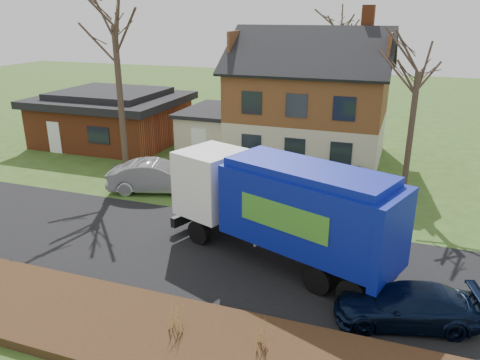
% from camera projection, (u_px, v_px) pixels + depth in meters
% --- Properties ---
extents(ground, '(120.00, 120.00, 0.00)m').
position_uv_depth(ground, '(185.00, 247.00, 18.65)').
color(ground, '#334C19').
rests_on(ground, ground).
extents(road, '(80.00, 7.00, 0.02)m').
position_uv_depth(road, '(185.00, 247.00, 18.64)').
color(road, black).
rests_on(road, ground).
extents(mulch_verge, '(80.00, 3.50, 0.30)m').
position_uv_depth(mulch_verge, '(106.00, 322.00, 13.90)').
color(mulch_verge, black).
rests_on(mulch_verge, ground).
extents(main_house, '(12.95, 8.95, 9.26)m').
position_uv_depth(main_house, '(302.00, 94.00, 29.14)').
color(main_house, '#BFB59A').
rests_on(main_house, ground).
extents(ranch_house, '(9.80, 8.20, 3.70)m').
position_uv_depth(ranch_house, '(112.00, 117.00, 33.36)').
color(ranch_house, brown).
rests_on(ranch_house, ground).
extents(garbage_truck, '(9.44, 5.52, 3.93)m').
position_uv_depth(garbage_truck, '(284.00, 205.00, 16.93)').
color(garbage_truck, black).
rests_on(garbage_truck, ground).
extents(silver_sedan, '(5.25, 3.15, 1.63)m').
position_uv_depth(silver_sedan, '(157.00, 177.00, 24.23)').
color(silver_sedan, '#A3A5AA').
rests_on(silver_sedan, ground).
extents(navy_wagon, '(4.52, 2.69, 1.23)m').
position_uv_depth(navy_wagon, '(407.00, 305.00, 13.92)').
color(navy_wagon, black).
rests_on(navy_wagon, ground).
extents(tree_front_west, '(3.83, 3.83, 11.39)m').
position_uv_depth(tree_front_west, '(112.00, 1.00, 24.50)').
color(tree_front_west, '#46352A').
rests_on(tree_front_west, ground).
extents(tree_front_east, '(3.23, 3.23, 8.96)m').
position_uv_depth(tree_front_east, '(421.00, 49.00, 21.25)').
color(tree_front_east, '#443228').
rests_on(tree_front_east, ground).
extents(tree_back, '(3.46, 3.46, 10.95)m').
position_uv_depth(tree_back, '(343.00, 8.00, 34.54)').
color(tree_back, '#453A29').
rests_on(tree_back, ground).
extents(grass_clump_mid, '(0.37, 0.31, 1.05)m').
position_uv_depth(grass_clump_mid, '(175.00, 314.00, 13.18)').
color(grass_clump_mid, tan).
rests_on(grass_clump_mid, mulch_verge).
extents(grass_clump_east, '(0.36, 0.30, 0.90)m').
position_uv_depth(grass_clump_east, '(260.00, 332.00, 12.56)').
color(grass_clump_east, tan).
rests_on(grass_clump_east, mulch_verge).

